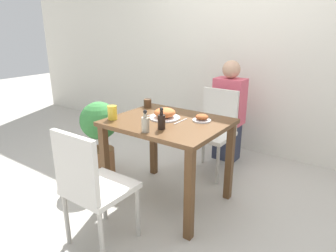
# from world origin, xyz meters

# --- Properties ---
(ground_plane) EXTENTS (16.00, 16.00, 0.00)m
(ground_plane) POSITION_xyz_m (0.00, 0.00, 0.00)
(ground_plane) COLOR #B7B2A8
(wall_back) EXTENTS (8.00, 0.05, 2.60)m
(wall_back) POSITION_xyz_m (0.00, 1.58, 1.30)
(wall_back) COLOR silver
(wall_back) RESTS_ON ground_plane
(dining_table) EXTENTS (0.97, 0.79, 0.76)m
(dining_table) POSITION_xyz_m (0.00, 0.00, 0.64)
(dining_table) COLOR brown
(dining_table) RESTS_ON ground_plane
(chair_near) EXTENTS (0.42, 0.42, 0.89)m
(chair_near) POSITION_xyz_m (-0.07, -0.80, 0.50)
(chair_near) COLOR silver
(chair_near) RESTS_ON ground_plane
(chair_far) EXTENTS (0.42, 0.42, 0.89)m
(chair_far) POSITION_xyz_m (0.05, 0.79, 0.50)
(chair_far) COLOR silver
(chair_far) RESTS_ON ground_plane
(food_plate) EXTENTS (0.26, 0.26, 0.09)m
(food_plate) POSITION_xyz_m (-0.06, 0.03, 0.80)
(food_plate) COLOR white
(food_plate) RESTS_ON dining_table
(side_plate) EXTENTS (0.16, 0.16, 0.06)m
(side_plate) POSITION_xyz_m (0.24, 0.15, 0.79)
(side_plate) COLOR white
(side_plate) RESTS_ON dining_table
(drink_cup) EXTENTS (0.08, 0.08, 0.08)m
(drink_cup) POSITION_xyz_m (-0.41, 0.24, 0.80)
(drink_cup) COLOR #4C331E
(drink_cup) RESTS_ON dining_table
(juice_glass) EXTENTS (0.08, 0.08, 0.12)m
(juice_glass) POSITION_xyz_m (-0.40, -0.25, 0.82)
(juice_glass) COLOR gold
(juice_glass) RESTS_ON dining_table
(sauce_bottle) EXTENTS (0.06, 0.06, 0.17)m
(sauce_bottle) POSITION_xyz_m (0.03, -0.34, 0.83)
(sauce_bottle) COLOR gray
(sauce_bottle) RESTS_ON dining_table
(condiment_bottle) EXTENTS (0.06, 0.06, 0.17)m
(condiment_bottle) POSITION_xyz_m (0.09, -0.21, 0.83)
(condiment_bottle) COLOR black
(condiment_bottle) RESTS_ON dining_table
(fork_utensil) EXTENTS (0.04, 0.20, 0.00)m
(fork_utensil) POSITION_xyz_m (-0.22, 0.03, 0.77)
(fork_utensil) COLOR silver
(fork_utensil) RESTS_ON dining_table
(spoon_utensil) EXTENTS (0.01, 0.19, 0.00)m
(spoon_utensil) POSITION_xyz_m (0.11, 0.03, 0.77)
(spoon_utensil) COLOR silver
(spoon_utensil) RESTS_ON dining_table
(potted_plant_left) EXTENTS (0.39, 0.39, 0.80)m
(potted_plant_left) POSITION_xyz_m (-0.86, 0.00, 0.48)
(potted_plant_left) COLOR brown
(potted_plant_left) RESTS_ON ground_plane
(person_figure) EXTENTS (0.34, 0.22, 1.17)m
(person_figure) POSITION_xyz_m (0.04, 1.15, 0.58)
(person_figure) COLOR #2D3347
(person_figure) RESTS_ON ground_plane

